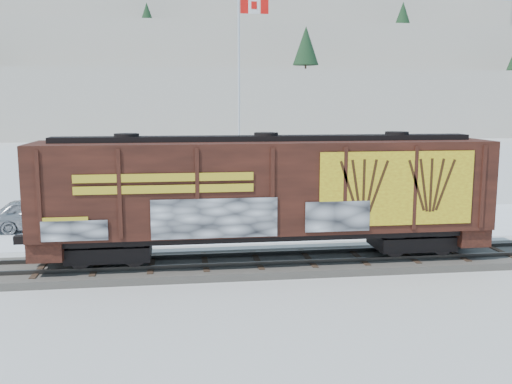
{
  "coord_description": "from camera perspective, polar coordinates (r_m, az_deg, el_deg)",
  "views": [
    {
      "loc": [
        -2.91,
        -21.04,
        6.25
      ],
      "look_at": [
        0.37,
        3.0,
        2.47
      ],
      "focal_mm": 40.0,
      "sensor_mm": 36.0,
      "label": 1
    }
  ],
  "objects": [
    {
      "name": "ground",
      "position": [
        22.14,
        0.11,
        -7.54
      ],
      "size": [
        500.0,
        500.0,
        0.0
      ],
      "primitive_type": "plane",
      "color": "white",
      "rests_on": "ground"
    },
    {
      "name": "rail_track",
      "position": [
        22.1,
        0.11,
        -7.17
      ],
      "size": [
        50.0,
        3.4,
        0.43
      ],
      "color": "#59544C",
      "rests_on": "ground"
    },
    {
      "name": "parking_strip",
      "position": [
        29.35,
        -1.9,
        -3.4
      ],
      "size": [
        40.0,
        8.0,
        0.03
      ],
      "primitive_type": "cube",
      "color": "white",
      "rests_on": "ground"
    },
    {
      "name": "hillside",
      "position": [
        161.06,
        -6.89,
        11.69
      ],
      "size": [
        360.0,
        110.0,
        93.0
      ],
      "color": "white",
      "rests_on": "ground"
    },
    {
      "name": "hopper_railcar",
      "position": [
        21.53,
        1.01,
        0.17
      ],
      "size": [
        16.97,
        3.06,
        4.63
      ],
      "color": "black",
      "rests_on": "rail_track"
    },
    {
      "name": "flagpole",
      "position": [
        36.02,
        -1.53,
        6.64
      ],
      "size": [
        2.3,
        0.9,
        12.87
      ],
      "color": "silver",
      "rests_on": "ground"
    },
    {
      "name": "car_silver",
      "position": [
        30.31,
        -21.04,
        -2.03
      ],
      "size": [
        4.97,
        2.74,
        1.6
      ],
      "primitive_type": "imported",
      "rotation": [
        0.0,
        0.0,
        1.76
      ],
      "color": "#A0A2A7",
      "rests_on": "parking_strip"
    },
    {
      "name": "car_white",
      "position": [
        28.58,
        8.91,
        -2.32
      ],
      "size": [
        4.68,
        3.23,
        1.46
      ],
      "primitive_type": "imported",
      "rotation": [
        0.0,
        0.0,
        1.99
      ],
      "color": "silver",
      "rests_on": "parking_strip"
    },
    {
      "name": "car_dark",
      "position": [
        31.78,
        16.32,
        -1.43
      ],
      "size": [
        5.35,
        2.93,
        1.47
      ],
      "primitive_type": "imported",
      "rotation": [
        0.0,
        0.0,
        1.75
      ],
      "color": "#202328",
      "rests_on": "parking_strip"
    }
  ]
}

